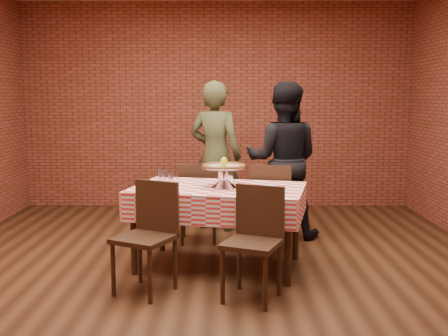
{
  "coord_description": "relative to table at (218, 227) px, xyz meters",
  "views": [
    {
      "loc": [
        0.12,
        -4.57,
        1.59
      ],
      "look_at": [
        0.11,
        0.32,
        0.92
      ],
      "focal_mm": 42.37,
      "sensor_mm": 36.0,
      "label": 1
    }
  ],
  "objects": [
    {
      "name": "ground",
      "position": [
        -0.05,
        -0.23,
        -0.38
      ],
      "size": [
        6.0,
        6.0,
        0.0
      ],
      "primitive_type": "plane",
      "color": "black",
      "rests_on": "ground"
    },
    {
      "name": "back_wall",
      "position": [
        -0.05,
        2.77,
        1.08
      ],
      "size": [
        5.5,
        0.0,
        5.5
      ],
      "primitive_type": "plane",
      "rotation": [
        1.57,
        0.0,
        0.0
      ],
      "color": "brown",
      "rests_on": "ground"
    },
    {
      "name": "table",
      "position": [
        0.0,
        0.0,
        0.0
      ],
      "size": [
        1.7,
        1.23,
        0.75
      ],
      "primitive_type": "cube",
      "rotation": [
        0.0,
        0.0,
        -0.22
      ],
      "color": "#341F11",
      "rests_on": "ground"
    },
    {
      "name": "tablecloth",
      "position": [
        0.0,
        0.0,
        0.25
      ],
      "size": [
        1.74,
        1.27,
        0.26
      ],
      "primitive_type": null,
      "rotation": [
        0.0,
        0.0,
        -0.22
      ],
      "color": "#E93833",
      "rests_on": "table"
    },
    {
      "name": "pizza_stand",
      "position": [
        0.05,
        -0.01,
        0.47
      ],
      "size": [
        0.49,
        0.49,
        0.18
      ],
      "primitive_type": null,
      "rotation": [
        0.0,
        0.0,
        -0.23
      ],
      "color": "silver",
      "rests_on": "tablecloth"
    },
    {
      "name": "pizza",
      "position": [
        0.05,
        -0.01,
        0.57
      ],
      "size": [
        0.48,
        0.48,
        0.03
      ],
      "primitive_type": "cylinder",
      "rotation": [
        0.0,
        0.0,
        -0.23
      ],
      "color": "beige",
      "rests_on": "pizza_stand"
    },
    {
      "name": "lemon",
      "position": [
        0.05,
        -0.01,
        0.62
      ],
      "size": [
        0.08,
        0.08,
        0.08
      ],
      "primitive_type": "ellipsoid",
      "rotation": [
        0.0,
        0.0,
        -0.23
      ],
      "color": "yellow",
      "rests_on": "pizza"
    },
    {
      "name": "water_glass_left",
      "position": [
        -0.46,
        -0.03,
        0.45
      ],
      "size": [
        0.1,
        0.1,
        0.13
      ],
      "primitive_type": "cylinder",
      "rotation": [
        0.0,
        0.0,
        -0.22
      ],
      "color": "white",
      "rests_on": "tablecloth"
    },
    {
      "name": "water_glass_right",
      "position": [
        -0.54,
        0.22,
        0.45
      ],
      "size": [
        0.1,
        0.1,
        0.13
      ],
      "primitive_type": "cylinder",
      "rotation": [
        0.0,
        0.0,
        -0.22
      ],
      "color": "white",
      "rests_on": "tablecloth"
    },
    {
      "name": "side_plate",
      "position": [
        0.46,
        -0.15,
        0.39
      ],
      "size": [
        0.2,
        0.2,
        0.01
      ],
      "primitive_type": "cylinder",
      "rotation": [
        0.0,
        0.0,
        -0.22
      ],
      "color": "white",
      "rests_on": "tablecloth"
    },
    {
      "name": "sweetener_packet_a",
      "position": [
        0.49,
        -0.33,
        0.39
      ],
      "size": [
        0.05,
        0.04,
        0.0
      ],
      "primitive_type": "cube",
      "rotation": [
        0.0,
        0.0,
        0.09
      ],
      "color": "white",
      "rests_on": "tablecloth"
    },
    {
      "name": "sweetener_packet_b",
      "position": [
        0.59,
        -0.29,
        0.39
      ],
      "size": [
        0.06,
        0.05,
        0.0
      ],
      "primitive_type": "cube",
      "rotation": [
        0.0,
        0.0,
        -0.3
      ],
      "color": "white",
      "rests_on": "tablecloth"
    },
    {
      "name": "condiment_caddy",
      "position": [
        0.07,
        0.26,
        0.46
      ],
      "size": [
        0.14,
        0.14,
        0.15
      ],
      "primitive_type": "cube",
      "rotation": [
        0.0,
        0.0,
        -0.63
      ],
      "color": "silver",
      "rests_on": "tablecloth"
    },
    {
      "name": "chair_near_left",
      "position": [
        -0.59,
        -0.67,
        0.07
      ],
      "size": [
        0.56,
        0.56,
        0.9
      ],
      "primitive_type": null,
      "rotation": [
        0.0,
        0.0,
        -0.48
      ],
      "color": "#341F11",
      "rests_on": "ground"
    },
    {
      "name": "chair_near_right",
      "position": [
        0.27,
        -0.82,
        0.07
      ],
      "size": [
        0.53,
        0.53,
        0.88
      ],
      "primitive_type": null,
      "rotation": [
        0.0,
        0.0,
        -0.41
      ],
      "color": "#341F11",
      "rests_on": "ground"
    },
    {
      "name": "chair_far_left",
      "position": [
        -0.23,
        0.87,
        0.07
      ],
      "size": [
        0.42,
        0.42,
        0.88
      ],
      "primitive_type": null,
      "rotation": [
        0.0,
        0.0,
        3.16
      ],
      "color": "#341F11",
      "rests_on": "ground"
    },
    {
      "name": "chair_far_right",
      "position": [
        0.56,
        0.62,
        0.07
      ],
      "size": [
        0.49,
        0.49,
        0.9
      ],
      "primitive_type": null,
      "rotation": [
        0.0,
        0.0,
        2.94
      ],
      "color": "#341F11",
      "rests_on": "ground"
    },
    {
      "name": "diner_olive",
      "position": [
        -0.05,
        1.43,
        0.51
      ],
      "size": [
        0.76,
        0.64,
        1.77
      ],
      "primitive_type": "imported",
      "rotation": [
        0.0,
        0.0,
        2.74
      ],
      "color": "#414626",
      "rests_on": "ground"
    },
    {
      "name": "diner_black",
      "position": [
        0.71,
        1.1,
        0.5
      ],
      "size": [
        0.95,
        0.8,
        1.74
      ],
      "primitive_type": "imported",
      "rotation": [
        0.0,
        0.0,
        2.97
      ],
      "color": "black",
      "rests_on": "ground"
    }
  ]
}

